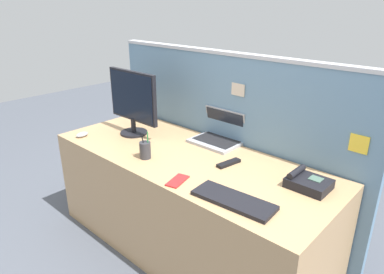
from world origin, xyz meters
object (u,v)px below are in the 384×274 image
laptop (220,134)px  computer_mouse_right_hand (82,134)px  keyboard_main (233,200)px  pen_cup (145,150)px  tv_remote (229,163)px  desktop_monitor (133,100)px  cell_phone_red_case (177,181)px  desk_phone (308,182)px

laptop → computer_mouse_right_hand: (-0.82, -0.62, -0.04)m
keyboard_main → pen_cup: pen_cup is taller
keyboard_main → tv_remote: 0.43m
desktop_monitor → keyboard_main: desktop_monitor is taller
cell_phone_red_case → keyboard_main: bearing=-8.1°
computer_mouse_right_hand → desk_phone: bearing=7.4°
desk_phone → tv_remote: bearing=-172.3°
desk_phone → cell_phone_red_case: 0.72m
pen_cup → computer_mouse_right_hand: bearing=-173.5°
laptop → computer_mouse_right_hand: 1.03m
laptop → pen_cup: laptop is taller
desktop_monitor → cell_phone_red_case: bearing=-22.2°
pen_cup → desk_phone: bearing=20.5°
desk_phone → laptop: bearing=165.7°
keyboard_main → tv_remote: (-0.28, 0.33, -0.00)m
desk_phone → pen_cup: (-0.94, -0.35, 0.03)m
keyboard_main → pen_cup: bearing=172.2°
keyboard_main → cell_phone_red_case: bearing=-178.1°
desktop_monitor → keyboard_main: bearing=-13.7°
keyboard_main → cell_phone_red_case: keyboard_main is taller
laptop → tv_remote: size_ratio=2.03×
keyboard_main → cell_phone_red_case: (-0.36, -0.04, -0.01)m
desktop_monitor → laptop: size_ratio=1.43×
computer_mouse_right_hand → pen_cup: (0.64, 0.07, 0.04)m
laptop → cell_phone_red_case: (0.20, -0.63, -0.05)m
desktop_monitor → cell_phone_red_case: size_ratio=3.20×
laptop → pen_cup: (-0.18, -0.55, 0.00)m
laptop → tv_remote: 0.39m
keyboard_main → desk_phone: bearing=57.8°
desk_phone → keyboard_main: bearing=-117.8°
desktop_monitor → computer_mouse_right_hand: desktop_monitor is taller
keyboard_main → laptop: bearing=129.0°
laptop → cell_phone_red_case: size_ratio=2.23×
pen_cup → tv_remote: size_ratio=1.06×
computer_mouse_right_hand → desktop_monitor: bearing=44.7°
laptop → desk_phone: laptop is taller
desk_phone → computer_mouse_right_hand: (-1.59, -0.43, -0.01)m
desk_phone → cell_phone_red_case: desk_phone is taller
cell_phone_red_case → desk_phone: bearing=22.9°
laptop → desk_phone: 0.79m
tv_remote → pen_cup: bearing=-137.9°
keyboard_main → tv_remote: keyboard_main is taller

